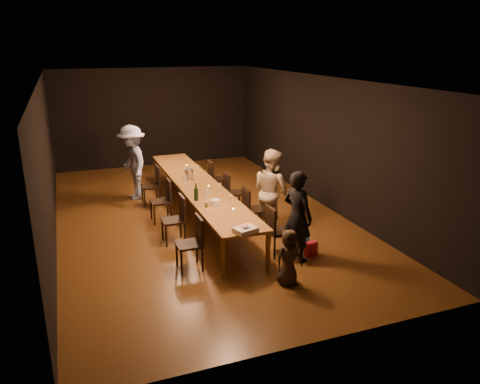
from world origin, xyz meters
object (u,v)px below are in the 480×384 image
object	(u,v)px
chair_left_0	(189,244)
chair_left_1	(173,220)
chair_right_3	(218,179)
chair_right_0	(280,230)
woman_birthday	(298,216)
table	(198,186)
champagne_bottle	(196,192)
chair_left_2	(160,201)
man_blue	(133,163)
birthday_cake	(245,230)
chair_right_1	(255,209)
chair_right_2	(235,192)
ice_bucket	(189,174)
plate_stack	(215,202)
woman_tan	(271,191)
child	(289,257)
chair_left_3	(150,186)

from	to	relation	value
chair_left_0	chair_left_1	size ratio (longest dim) A/B	1.00
chair_right_3	chair_left_0	distance (m)	3.98
chair_right_0	woman_birthday	size ratio (longest dim) A/B	0.57
table	chair_left_0	bearing A→B (deg)	-109.50
table	champagne_bottle	world-z (taller)	champagne_bottle
chair_left_2	man_blue	bearing A→B (deg)	9.56
birthday_cake	chair_right_1	bearing A→B (deg)	46.54
chair_right_3	chair_right_2	bearing A→B (deg)	-0.00
chair_left_0	ice_bucket	bearing A→B (deg)	-15.00
table	chair_left_1	distance (m)	1.49
table	plate_stack	size ratio (longest dim) A/B	31.46
ice_bucket	birthday_cake	bearing A→B (deg)	-89.18
chair_right_2	chair_right_0	bearing A→B (deg)	-0.00
chair_right_3	chair_left_1	size ratio (longest dim) A/B	1.00
chair_left_2	woman_tan	bearing A→B (deg)	-124.00
chair_left_0	child	xyz separation A→B (m)	(1.35, -1.08, 0.00)
chair_right_2	man_blue	world-z (taller)	man_blue
ice_bucket	chair_right_2	bearing A→B (deg)	-29.58
birthday_cake	woman_tan	bearing A→B (deg)	36.61
child	birthday_cake	size ratio (longest dim) A/B	2.22
chair_left_3	champagne_bottle	bearing A→B (deg)	-167.05
chair_left_2	woman_tan	size ratio (longest dim) A/B	0.54
chair_right_0	man_blue	distance (m)	4.66
woman_tan	plate_stack	size ratio (longest dim) A/B	9.07
chair_right_3	chair_left_0	bearing A→B (deg)	-25.28
man_blue	birthday_cake	world-z (taller)	man_blue
chair_right_1	plate_stack	bearing A→B (deg)	-75.69
chair_right_1	woman_tan	distance (m)	0.52
chair_right_3	plate_stack	bearing A→B (deg)	-19.32
plate_stack	chair_right_1	bearing A→B (deg)	14.31
chair_right_2	birthday_cake	size ratio (longest dim) A/B	2.21
chair_left_0	chair_right_1	bearing A→B (deg)	-54.78
chair_right_1	man_blue	bearing A→B (deg)	-146.14
chair_right_1	chair_left_1	size ratio (longest dim) A/B	1.00
chair_left_3	woman_birthday	size ratio (longest dim) A/B	0.57
birthday_cake	champagne_bottle	size ratio (longest dim) A/B	1.16
table	chair_right_0	size ratio (longest dim) A/B	6.45
woman_tan	woman_birthday	bearing A→B (deg)	157.76
chair_left_3	table	bearing A→B (deg)	-144.69
woman_tan	plate_stack	distance (m)	1.23
chair_right_2	chair_left_3	distance (m)	2.08
chair_right_0	chair_left_1	size ratio (longest dim) A/B	1.00
woman_tan	champagne_bottle	bearing A→B (deg)	61.17
chair_right_3	birthday_cake	xyz separation A→B (m)	(-0.87, -4.10, 0.33)
chair_right_0	man_blue	size ratio (longest dim) A/B	0.51
chair_left_1	man_blue	xyz separation A→B (m)	(-0.30, 2.98, 0.45)
chair_left_2	woman_tan	xyz separation A→B (m)	(2.00, -1.35, 0.40)
chair_right_2	woman_tan	world-z (taller)	woman_tan
chair_right_1	chair_left_2	world-z (taller)	same
chair_right_2	chair_left_1	distance (m)	2.08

